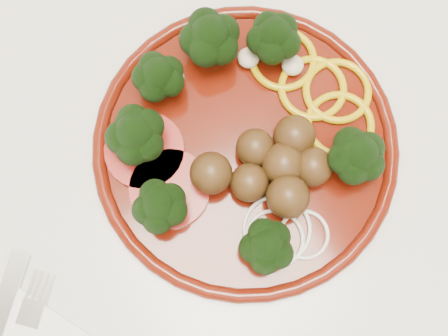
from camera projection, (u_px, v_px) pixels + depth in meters
counter at (92, 279)px, 0.97m from camera, size 2.40×0.60×0.90m
plate at (241, 141)px, 0.54m from camera, size 0.30×0.30×0.07m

